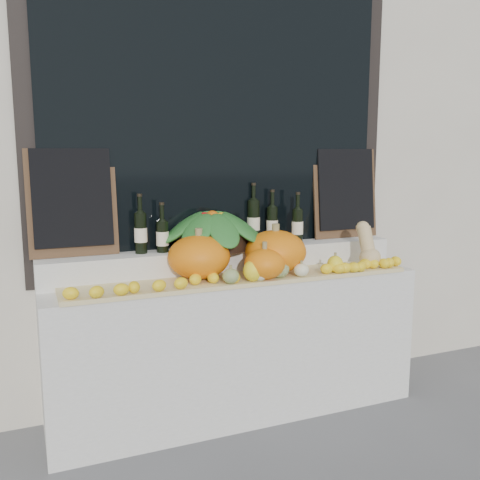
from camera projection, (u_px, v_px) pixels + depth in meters
name	position (u px, v px, depth m)	size (l,w,h in m)	color
storefront_facade	(197.00, 64.00, 3.72)	(7.00, 0.94, 4.50)	beige
display_sill	(235.00, 345.00, 3.36)	(2.30, 0.55, 0.88)	silver
rear_tier	(227.00, 259.00, 3.41)	(2.30, 0.25, 0.16)	silver
straw_bedding	(243.00, 279.00, 3.17)	(2.10, 0.32, 0.03)	tan
pumpkin_left	(199.00, 257.00, 3.12)	(0.37, 0.37, 0.26)	orange
pumpkin_right	(275.00, 251.00, 3.27)	(0.38, 0.38, 0.26)	orange
pumpkin_center	(265.00, 264.00, 3.11)	(0.24, 0.24, 0.18)	orange
butternut_squash	(368.00, 247.00, 3.46)	(0.14, 0.20, 0.29)	tan
decorative_gourds	(276.00, 270.00, 3.12)	(0.80, 0.14, 0.15)	#35621D
lemon_heap	(251.00, 276.00, 3.06)	(2.20, 0.16, 0.06)	yellow
produce_bowl	(212.00, 229.00, 3.33)	(0.69, 0.69, 0.25)	black
wine_bottle_far_left	(141.00, 232.00, 3.17)	(0.08, 0.08, 0.36)	black
wine_bottle_near_left	(162.00, 236.00, 3.21)	(0.08, 0.08, 0.30)	black
wine_bottle_tall	(253.00, 221.00, 3.51)	(0.08, 0.08, 0.40)	black
wine_bottle_near_right	(272.00, 224.00, 3.53)	(0.08, 0.08, 0.35)	black
wine_bottle_far_right	(297.00, 225.00, 3.53)	(0.08, 0.08, 0.34)	black
chalkboard_left	(72.00, 201.00, 3.06)	(0.50, 0.10, 0.62)	#4C331E
chalkboard_right	(345.00, 192.00, 3.75)	(0.50, 0.10, 0.62)	#4C331E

